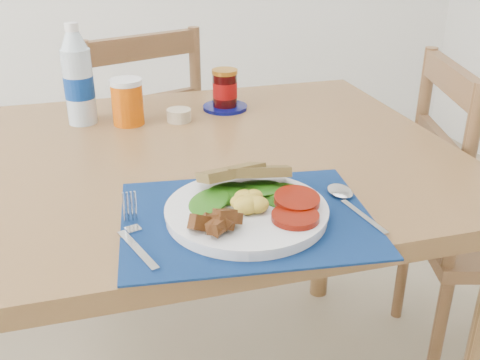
% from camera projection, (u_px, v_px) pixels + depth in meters
% --- Properties ---
extents(table, '(1.40, 0.90, 0.75)m').
position_uv_depth(table, '(132.00, 195.00, 1.21)').
color(table, brown).
rests_on(table, ground).
extents(chair_far, '(0.51, 0.50, 1.10)m').
position_uv_depth(chair_far, '(134.00, 136.00, 1.82)').
color(chair_far, '#55371E').
rests_on(chair_far, ground).
extents(chair_end, '(0.48, 0.49, 1.08)m').
position_uv_depth(chair_end, '(473.00, 190.00, 1.48)').
color(chair_end, '#55371E').
rests_on(chair_end, ground).
extents(placemat, '(0.45, 0.37, 0.00)m').
position_uv_depth(placemat, '(246.00, 218.00, 0.94)').
color(placemat, black).
rests_on(placemat, table).
extents(breakfast_plate, '(0.27, 0.27, 0.07)m').
position_uv_depth(breakfast_plate, '(244.00, 208.00, 0.93)').
color(breakfast_plate, silver).
rests_on(breakfast_plate, placemat).
extents(fork, '(0.05, 0.18, 0.00)m').
position_uv_depth(fork, '(135.00, 236.00, 0.88)').
color(fork, '#B2B5BA').
rests_on(fork, placemat).
extents(spoon, '(0.04, 0.19, 0.01)m').
position_uv_depth(spoon, '(347.00, 199.00, 0.99)').
color(spoon, '#B2B5BA').
rests_on(spoon, placemat).
extents(water_bottle, '(0.07, 0.07, 0.24)m').
position_uv_depth(water_bottle, '(78.00, 80.00, 1.33)').
color(water_bottle, '#ADBFCC').
rests_on(water_bottle, table).
extents(juice_glass, '(0.08, 0.08, 0.10)m').
position_uv_depth(juice_glass, '(128.00, 103.00, 1.34)').
color(juice_glass, '#C34C05').
rests_on(juice_glass, table).
extents(ramekin, '(0.06, 0.06, 0.03)m').
position_uv_depth(ramekin, '(179.00, 115.00, 1.38)').
color(ramekin, tan).
rests_on(ramekin, table).
extents(jam_on_saucer, '(0.12, 0.12, 0.10)m').
position_uv_depth(jam_on_saucer, '(225.00, 92.00, 1.45)').
color(jam_on_saucer, '#050950').
rests_on(jam_on_saucer, table).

